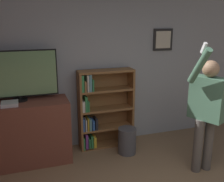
{
  "coord_description": "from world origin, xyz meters",
  "views": [
    {
      "loc": [
        -1.3,
        -1.37,
        2.14
      ],
      "look_at": [
        -0.21,
        1.95,
        1.19
      ],
      "focal_mm": 42.0,
      "sensor_mm": 36.0,
      "label": 1
    }
  ],
  "objects_px": {
    "television": "(18,75)",
    "bookshelf": "(101,110)",
    "waste_bin": "(127,141)",
    "game_console": "(10,104)",
    "person": "(207,106)"
  },
  "relations": [
    {
      "from": "television",
      "to": "person",
      "type": "distance_m",
      "value": 2.74
    },
    {
      "from": "television",
      "to": "person",
      "type": "relative_size",
      "value": 0.61
    },
    {
      "from": "television",
      "to": "person",
      "type": "bearing_deg",
      "value": -25.01
    },
    {
      "from": "game_console",
      "to": "person",
      "type": "xyz_separation_m",
      "value": [
        2.59,
        -0.95,
        -0.0
      ]
    },
    {
      "from": "television",
      "to": "waste_bin",
      "type": "bearing_deg",
      "value": -11.45
    },
    {
      "from": "television",
      "to": "game_console",
      "type": "xyz_separation_m",
      "value": [
        -0.14,
        -0.2,
        -0.36
      ]
    },
    {
      "from": "waste_bin",
      "to": "bookshelf",
      "type": "bearing_deg",
      "value": 129.72
    },
    {
      "from": "television",
      "to": "person",
      "type": "xyz_separation_m",
      "value": [
        2.46,
        -1.15,
        -0.37
      ]
    },
    {
      "from": "television",
      "to": "bookshelf",
      "type": "height_order",
      "value": "television"
    },
    {
      "from": "game_console",
      "to": "person",
      "type": "distance_m",
      "value": 2.76
    },
    {
      "from": "game_console",
      "to": "television",
      "type": "bearing_deg",
      "value": 55.67
    },
    {
      "from": "person",
      "to": "waste_bin",
      "type": "relative_size",
      "value": 4.34
    },
    {
      "from": "game_console",
      "to": "waste_bin",
      "type": "height_order",
      "value": "game_console"
    },
    {
      "from": "bookshelf",
      "to": "person",
      "type": "height_order",
      "value": "person"
    },
    {
      "from": "television",
      "to": "game_console",
      "type": "relative_size",
      "value": 4.9
    }
  ]
}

